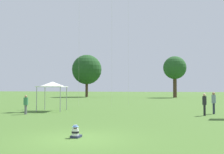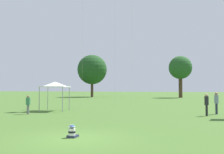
{
  "view_description": "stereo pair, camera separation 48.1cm",
  "coord_description": "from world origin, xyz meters",
  "px_view_note": "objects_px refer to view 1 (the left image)",
  "views": [
    {
      "loc": [
        4.32,
        -10.74,
        2.2
      ],
      "look_at": [
        -0.06,
        6.14,
        2.95
      ],
      "focal_mm": 42.0,
      "sensor_mm": 36.0,
      "label": 1
    },
    {
      "loc": [
        4.78,
        -10.61,
        2.2
      ],
      "look_at": [
        -0.06,
        6.14,
        2.95
      ],
      "focal_mm": 42.0,
      "sensor_mm": 36.0,
      "label": 2
    }
  ],
  "objects_px": {
    "distant_tree_0": "(87,70)",
    "canopy_tent": "(52,85)",
    "person_standing_0": "(26,103)",
    "person_standing_1": "(214,101)",
    "person_standing_2": "(204,102)",
    "distant_tree_1": "(175,68)",
    "seated_toddler": "(76,132)"
  },
  "relations": [
    {
      "from": "distant_tree_0",
      "to": "canopy_tent",
      "type": "bearing_deg",
      "value": -74.6
    },
    {
      "from": "canopy_tent",
      "to": "distant_tree_0",
      "type": "bearing_deg",
      "value": 105.4
    },
    {
      "from": "person_standing_0",
      "to": "person_standing_1",
      "type": "distance_m",
      "value": 15.99
    },
    {
      "from": "person_standing_1",
      "to": "canopy_tent",
      "type": "height_order",
      "value": "canopy_tent"
    },
    {
      "from": "person_standing_2",
      "to": "canopy_tent",
      "type": "distance_m",
      "value": 14.02
    },
    {
      "from": "person_standing_2",
      "to": "person_standing_0",
      "type": "bearing_deg",
      "value": 158.37
    },
    {
      "from": "canopy_tent",
      "to": "distant_tree_1",
      "type": "height_order",
      "value": "distant_tree_1"
    },
    {
      "from": "canopy_tent",
      "to": "seated_toddler",
      "type": "bearing_deg",
      "value": -58.49
    },
    {
      "from": "seated_toddler",
      "to": "canopy_tent",
      "type": "distance_m",
      "value": 14.53
    },
    {
      "from": "person_standing_1",
      "to": "distant_tree_1",
      "type": "distance_m",
      "value": 40.3
    },
    {
      "from": "distant_tree_0",
      "to": "person_standing_1",
      "type": "bearing_deg",
      "value": -56.44
    },
    {
      "from": "person_standing_0",
      "to": "person_standing_2",
      "type": "height_order",
      "value": "person_standing_2"
    },
    {
      "from": "person_standing_0",
      "to": "canopy_tent",
      "type": "relative_size",
      "value": 0.56
    },
    {
      "from": "distant_tree_0",
      "to": "distant_tree_1",
      "type": "distance_m",
      "value": 21.77
    },
    {
      "from": "seated_toddler",
      "to": "canopy_tent",
      "type": "bearing_deg",
      "value": 124.7
    },
    {
      "from": "canopy_tent",
      "to": "distant_tree_1",
      "type": "relative_size",
      "value": 0.29
    },
    {
      "from": "person_standing_2",
      "to": "canopy_tent",
      "type": "relative_size",
      "value": 0.62
    },
    {
      "from": "person_standing_0",
      "to": "canopy_tent",
      "type": "xyz_separation_m",
      "value": [
        0.59,
        3.58,
        1.6
      ]
    },
    {
      "from": "person_standing_2",
      "to": "seated_toddler",
      "type": "bearing_deg",
      "value": -151.48
    },
    {
      "from": "canopy_tent",
      "to": "distant_tree_0",
      "type": "distance_m",
      "value": 41.14
    },
    {
      "from": "person_standing_0",
      "to": "person_standing_2",
      "type": "xyz_separation_m",
      "value": [
        14.5,
        2.6,
        0.13
      ]
    },
    {
      "from": "person_standing_0",
      "to": "distant_tree_1",
      "type": "height_order",
      "value": "distant_tree_1"
    },
    {
      "from": "person_standing_0",
      "to": "distant_tree_0",
      "type": "height_order",
      "value": "distant_tree_0"
    },
    {
      "from": "person_standing_1",
      "to": "canopy_tent",
      "type": "bearing_deg",
      "value": -99.09
    },
    {
      "from": "person_standing_1",
      "to": "person_standing_2",
      "type": "xyz_separation_m",
      "value": [
        -0.9,
        -1.72,
        -0.05
      ]
    },
    {
      "from": "person_standing_2",
      "to": "distant_tree_0",
      "type": "relative_size",
      "value": 0.17
    },
    {
      "from": "seated_toddler",
      "to": "person_standing_0",
      "type": "relative_size",
      "value": 0.36
    },
    {
      "from": "person_standing_0",
      "to": "distant_tree_0",
      "type": "bearing_deg",
      "value": -157.74
    },
    {
      "from": "seated_toddler",
      "to": "distant_tree_0",
      "type": "bearing_deg",
      "value": 112.75
    },
    {
      "from": "seated_toddler",
      "to": "person_standing_2",
      "type": "xyz_separation_m",
      "value": [
        6.41,
        11.25,
        0.84
      ]
    },
    {
      "from": "person_standing_0",
      "to": "person_standing_2",
      "type": "bearing_deg",
      "value": 109.0
    },
    {
      "from": "person_standing_1",
      "to": "distant_tree_0",
      "type": "distance_m",
      "value": 46.8
    }
  ]
}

